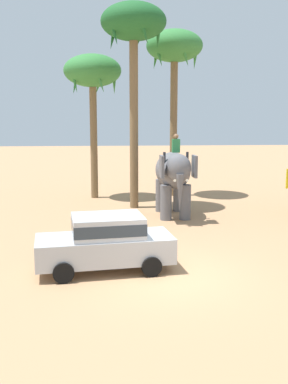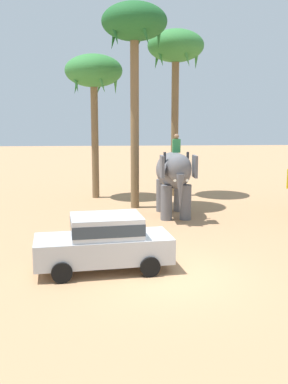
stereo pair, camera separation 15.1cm
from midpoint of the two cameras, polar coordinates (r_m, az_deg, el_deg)
ground_plane at (r=13.33m, az=2.94°, el=-10.73°), size 120.00×120.00×0.00m
car_sedan_foreground at (r=13.63m, az=-4.77°, el=-6.18°), size 4.29×2.28×1.70m
elephant_with_mahout at (r=20.72m, az=4.07°, el=2.26°), size 1.63×3.87×3.88m
palm_tree_behind_elephant at (r=26.49m, az=4.24°, el=17.44°), size 3.20×3.20×9.49m
palm_tree_near_hut at (r=25.74m, az=-6.27°, el=14.67°), size 3.20×3.20×8.06m
palm_tree_left_of_road at (r=22.98m, az=-1.04°, el=20.02°), size 3.20×3.20×10.07m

